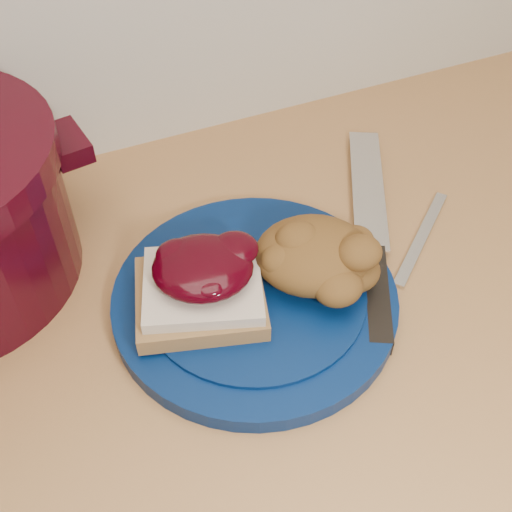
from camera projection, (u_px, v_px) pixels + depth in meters
name	position (u px, v px, depth m)	size (l,w,h in m)	color
base_cabinet	(217.00, 503.00, 0.99)	(4.00, 0.60, 0.86)	beige
plate	(255.00, 299.00, 0.65)	(0.29, 0.29, 0.02)	#051C4B
sandwich	(202.00, 284.00, 0.61)	(0.15, 0.14, 0.06)	olive
stuffing_mound	(313.00, 255.00, 0.63)	(0.12, 0.10, 0.06)	brown
chef_knife	(374.00, 263.00, 0.69)	(0.18, 0.32, 0.02)	black
butter_knife	(422.00, 237.00, 0.72)	(0.16, 0.01, 0.00)	silver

